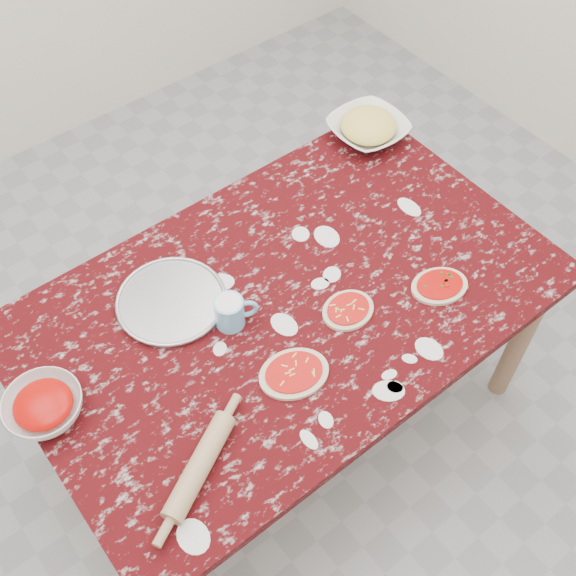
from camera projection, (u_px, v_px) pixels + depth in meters
The scene contains 10 objects.
ground at pixel (288, 413), 2.71m from camera, with size 4.00×4.00×0.00m, color gray.
worktable at pixel (288, 314), 2.18m from camera, with size 1.60×1.00×0.75m.
pizza_tray at pixel (171, 302), 2.09m from camera, with size 0.32×0.32×0.01m, color #B2B2B7.
sauce_bowl at pixel (44, 407), 1.86m from camera, with size 0.21×0.21×0.07m, color white.
cheese_bowl at pixel (368, 129), 2.52m from camera, with size 0.27×0.27×0.07m, color white.
flour_mug at pixel (231, 312), 2.02m from camera, with size 0.12×0.09×0.10m.
pizza_left at pixel (294, 373), 1.95m from camera, with size 0.23×0.20×0.02m.
pizza_mid at pixel (348, 310), 2.07m from camera, with size 0.16×0.14×0.02m.
pizza_right at pixel (439, 286), 2.13m from camera, with size 0.21×0.18×0.02m.
rolling_pin at pixel (200, 466), 1.76m from camera, with size 0.06×0.06×0.29m, color tan.
Camera 1 is at (-0.77, -0.98, 2.45)m, focal length 43.97 mm.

